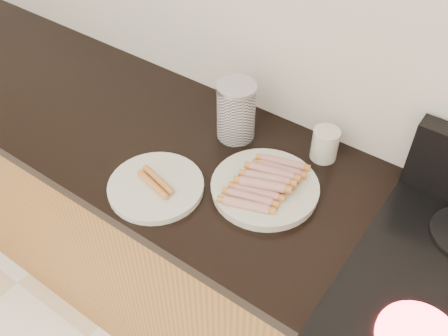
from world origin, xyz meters
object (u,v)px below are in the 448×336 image
Objects in this scene: side_plate at (156,187)px; mug at (325,144)px; canister at (236,111)px; main_plate at (265,189)px.

side_plate is 2.72× the size of mug.
side_plate is 1.44× the size of canister.
main_plate is 3.00× the size of mug.
main_plate is 0.23m from mug.
side_plate is at bearing -98.25° from canister.
canister is (-0.20, 0.15, 0.08)m from main_plate.
side_plate is 0.50m from mug.
main_plate is at bearing -106.50° from mug.
mug is at bearing 51.11° from side_plate.
side_plate is (-0.25, -0.17, -0.00)m from main_plate.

